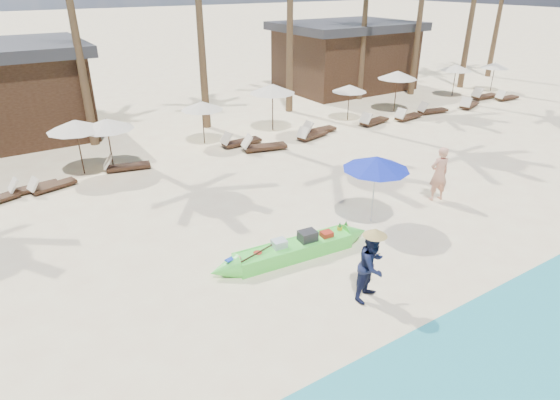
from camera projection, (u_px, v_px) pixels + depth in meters
ground at (355, 270)px, 12.31m from camera, size 240.00×240.00×0.00m
wet_sand_strip at (535, 400)px, 8.50m from camera, size 240.00×4.50×0.01m
green_canoe at (294, 249)px, 12.78m from camera, size 5.40×0.99×0.69m
tourist at (439, 174)px, 15.79m from camera, size 0.79×0.62×1.91m
vendor_green at (372, 266)px, 10.90m from camera, size 1.02×0.91×1.75m
blue_umbrella at (376, 163)px, 13.91m from camera, size 2.02×2.02×2.17m
resort_parasol_4 at (75, 125)px, 17.48m from camera, size 2.10×2.10×2.16m
lounger_4_left at (32, 187)px, 16.71m from camera, size 1.67×0.68×0.55m
lounger_4_right at (50, 185)px, 16.83m from camera, size 1.70×0.90×0.55m
resort_parasol_5 at (106, 124)px, 17.84m from camera, size 2.04×2.04×2.10m
lounger_5_left at (125, 166)px, 18.55m from camera, size 1.84×0.92×0.60m
resort_parasol_6 at (202, 106)px, 20.91m from camera, size 1.90×1.90×1.95m
lounger_6_left at (239, 141)px, 21.24m from camera, size 1.90×0.61×0.64m
lounger_6_right at (262, 146)px, 20.64m from camera, size 2.08×1.08×0.68m
resort_parasol_7 at (272, 89)px, 22.62m from camera, size 2.24×2.24×2.30m
lounger_7_left at (311, 135)px, 22.17m from camera, size 1.85×0.96×0.60m
lounger_7_right at (318, 129)px, 22.90m from camera, size 1.85×0.63×0.62m
resort_parasol_8 at (349, 88)px, 24.44m from camera, size 1.83×1.83×1.89m
lounger_8_left at (373, 121)px, 24.30m from camera, size 1.96×0.92×0.64m
resort_parasol_9 at (398, 75)px, 25.98m from camera, size 2.20×2.20×2.27m
lounger_9_left at (407, 116)px, 25.12m from camera, size 1.87×0.78×0.62m
lounger_9_right at (431, 110)px, 26.26m from camera, size 1.88×0.85×0.62m
resort_parasol_10 at (456, 68)px, 29.41m from camera, size 1.94×1.94×2.00m
lounger_10_left at (469, 104)px, 27.39m from camera, size 1.97×1.17×0.64m
lounger_10_right at (484, 95)px, 29.40m from camera, size 2.01×0.69×0.67m
resort_parasol_11 at (495, 65)px, 30.87m from camera, size 1.81×1.81×1.87m
lounger_11_left at (506, 97)px, 29.11m from camera, size 1.73×0.59×0.58m
pavilion_east at (345, 55)px, 31.46m from camera, size 8.80×6.60×4.30m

